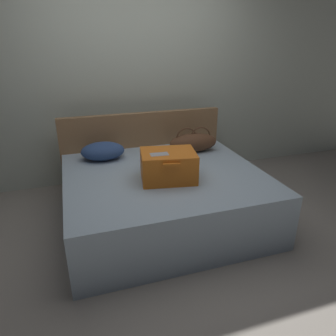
{
  "coord_description": "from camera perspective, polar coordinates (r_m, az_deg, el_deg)",
  "views": [
    {
      "loc": [
        -0.8,
        -2.21,
        1.73
      ],
      "look_at": [
        0.0,
        0.28,
        0.63
      ],
      "focal_mm": 33.18,
      "sensor_mm": 36.0,
      "label": 1
    }
  ],
  "objects": [
    {
      "name": "ground_plane",
      "position": [
        2.92,
        1.72,
        -13.53
      ],
      "size": [
        12.0,
        12.0,
        0.0
      ],
      "primitive_type": "plane",
      "color": "gray"
    },
    {
      "name": "pillow_near_headboard",
      "position": [
        3.36,
        -11.89,
        3.07
      ],
      "size": [
        0.48,
        0.36,
        0.18
      ],
      "primitive_type": "ellipsoid",
      "rotation": [
        0.0,
        0.0,
        -0.09
      ],
      "color": "navy",
      "rests_on": "bed"
    },
    {
      "name": "duffel_bag",
      "position": [
        3.53,
        4.67,
        4.74
      ],
      "size": [
        0.56,
        0.27,
        0.28
      ],
      "rotation": [
        0.0,
        0.0,
        -0.06
      ],
      "color": "brown",
      "rests_on": "bed"
    },
    {
      "name": "back_wall",
      "position": [
        3.96,
        -6.37,
        16.47
      ],
      "size": [
        8.0,
        0.1,
        2.6
      ],
      "primitive_type": "cube",
      "color": "#B7C1B2",
      "rests_on": "ground"
    },
    {
      "name": "bed",
      "position": [
        3.1,
        -0.7,
        -5.39
      ],
      "size": [
        1.87,
        1.64,
        0.53
      ],
      "primitive_type": "cube",
      "color": "#99ADBC",
      "rests_on": "ground"
    },
    {
      "name": "hard_case_large",
      "position": [
        2.8,
        0.02,
        0.51
      ],
      "size": [
        0.54,
        0.45,
        0.27
      ],
      "rotation": [
        0.0,
        0.0,
        -0.17
      ],
      "color": "#D16619",
      "rests_on": "bed"
    },
    {
      "name": "headboard",
      "position": [
        3.78,
        -4.59,
        3.19
      ],
      "size": [
        1.9,
        0.08,
        0.93
      ],
      "primitive_type": "cube",
      "color": "olive",
      "rests_on": "ground"
    }
  ]
}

